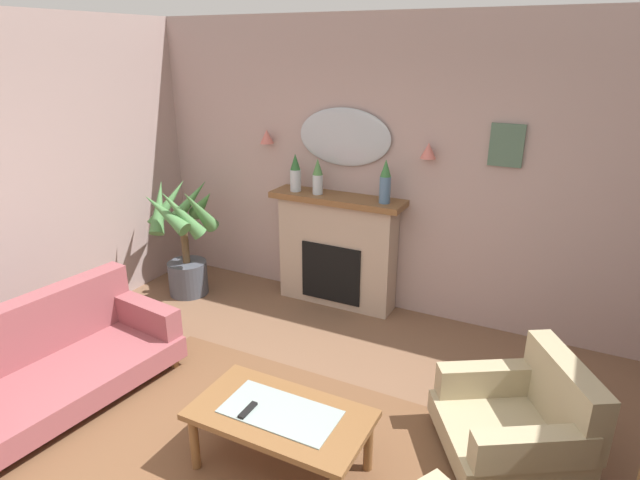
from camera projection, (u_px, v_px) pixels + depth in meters
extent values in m
cube|color=#B29993|center=(415.00, 173.00, 4.96)|extent=(6.64, 0.10, 2.83)
cube|color=tan|center=(337.00, 253.00, 5.38)|extent=(1.20, 0.28, 1.10)
cube|color=black|center=(333.00, 272.00, 5.35)|extent=(0.64, 0.12, 0.60)
cube|color=brown|center=(337.00, 199.00, 5.16)|extent=(1.36, 0.36, 0.06)
cylinder|color=silver|center=(296.00, 180.00, 5.29)|extent=(0.11, 0.11, 0.22)
cone|color=#2D6633|center=(295.00, 162.00, 5.22)|extent=(0.10, 0.10, 0.16)
cylinder|color=silver|center=(318.00, 184.00, 5.18)|extent=(0.10, 0.10, 0.19)
cone|color=#4C8447|center=(318.00, 167.00, 5.12)|extent=(0.10, 0.10, 0.16)
cylinder|color=#4C7093|center=(385.00, 190.00, 4.88)|extent=(0.11, 0.11, 0.25)
cone|color=#38753D|center=(386.00, 168.00, 4.81)|extent=(0.10, 0.10, 0.16)
ellipsoid|color=#B2BCC6|center=(344.00, 137.00, 5.08)|extent=(0.96, 0.06, 0.56)
cone|color=#D17066|center=(267.00, 137.00, 5.42)|extent=(0.14, 0.14, 0.14)
cone|color=#D17066|center=(428.00, 151.00, 4.70)|extent=(0.14, 0.14, 0.14)
cube|color=#4C6B56|center=(507.00, 145.00, 4.44)|extent=(0.28, 0.03, 0.36)
cube|color=brown|center=(280.00, 415.00, 3.22)|extent=(1.10, 0.60, 0.04)
cube|color=#8C9E99|center=(280.00, 412.00, 3.22)|extent=(0.72, 0.36, 0.01)
cylinder|color=brown|center=(195.00, 443.00, 3.31)|extent=(0.06, 0.06, 0.40)
cylinder|color=brown|center=(239.00, 400.00, 3.71)|extent=(0.06, 0.06, 0.40)
cylinder|color=brown|center=(368.00, 445.00, 3.29)|extent=(0.06, 0.06, 0.40)
cube|color=black|center=(248.00, 411.00, 3.21)|extent=(0.04, 0.16, 0.02)
cube|color=#934C51|center=(62.00, 380.00, 3.94)|extent=(1.03, 1.79, 0.18)
cube|color=#934C51|center=(28.00, 329.00, 4.01)|extent=(0.38, 1.71, 0.48)
cube|color=#934C51|center=(144.00, 314.00, 4.48)|extent=(0.77, 0.25, 0.24)
cylinder|color=brown|center=(174.00, 362.00, 4.41)|extent=(0.07, 0.07, 0.10)
cylinder|color=brown|center=(123.00, 339.00, 4.77)|extent=(0.07, 0.07, 0.10)
cube|color=tan|center=(505.00, 435.00, 3.40)|extent=(1.10, 1.10, 0.16)
cube|color=tan|center=(564.00, 393.00, 3.32)|extent=(0.55, 0.77, 0.45)
cube|color=tan|center=(489.00, 379.00, 3.66)|extent=(0.69, 0.49, 0.22)
cube|color=tan|center=(533.00, 449.00, 3.02)|extent=(0.69, 0.49, 0.22)
cylinder|color=brown|center=(437.00, 419.00, 3.74)|extent=(0.06, 0.06, 0.10)
cylinder|color=brown|center=(530.00, 414.00, 3.79)|extent=(0.06, 0.06, 0.10)
cylinder|color=#474C56|center=(188.00, 278.00, 5.70)|extent=(0.41, 0.41, 0.36)
cylinder|color=brown|center=(185.00, 245.00, 5.57)|extent=(0.08, 0.08, 0.39)
cone|color=#4C8447|center=(199.00, 210.00, 5.32)|extent=(0.18, 0.49, 0.55)
cone|color=#4C8447|center=(203.00, 203.00, 5.54)|extent=(0.57, 0.41, 0.46)
cone|color=#4C8447|center=(190.00, 201.00, 5.64)|extent=(0.52, 0.30, 0.54)
cone|color=#4C8447|center=(169.00, 203.00, 5.57)|extent=(0.29, 0.54, 0.52)
cone|color=#4C8447|center=(159.00, 207.00, 5.42)|extent=(0.35, 0.49, 0.56)
cone|color=#4C8447|center=(165.00, 213.00, 5.23)|extent=(0.59, 0.19, 0.41)
cone|color=#4C8447|center=(181.00, 213.00, 5.21)|extent=(0.46, 0.42, 0.56)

